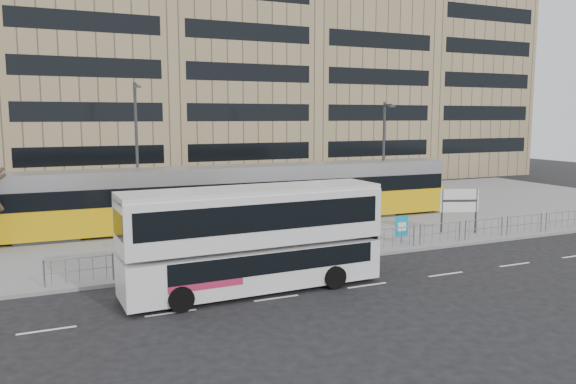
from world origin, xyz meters
name	(u,v)px	position (x,y,z in m)	size (l,w,h in m)	color
ground	(358,258)	(0.00, 0.00, 0.00)	(120.00, 120.00, 0.00)	black
plaza	(267,217)	(0.00, 12.00, 0.07)	(64.00, 24.00, 0.15)	slate
kerb	(358,256)	(0.00, 0.05, 0.07)	(64.00, 0.25, 0.17)	gray
building_row	(200,56)	(1.55, 34.27, 12.91)	(70.40, 18.40, 31.20)	maroon
pedestrian_barrier	(388,233)	(2.00, 0.50, 0.98)	(32.07, 0.07, 1.10)	gray
road_markings	(427,277)	(1.00, -4.00, 0.01)	(62.00, 0.12, 0.01)	white
double_decker_bus	(254,235)	(-6.42, -2.75, 2.22)	(10.32, 2.89, 4.10)	silver
tram	(222,196)	(-3.81, 9.85, 1.98)	(31.05, 3.57, 3.65)	gold
station_sign	(459,203)	(7.95, 2.16, 1.92)	(2.12, 0.84, 2.56)	#2D2D30
ad_panel	(402,227)	(3.54, 1.50, 0.97)	(0.75, 0.15, 1.41)	#2D2D30
pedestrian	(226,236)	(-5.88, 2.60, 1.08)	(0.68, 0.45, 1.87)	black
traffic_light_west	(159,223)	(-9.20, 1.83, 2.12)	(0.17, 0.20, 3.10)	#2D2D30
lamp_post_west	(137,150)	(-8.60, 11.29, 4.86)	(0.45, 1.04, 8.67)	#2D2D30
lamp_post_east	(384,153)	(7.82, 9.78, 4.35)	(0.45, 1.04, 7.66)	#2D2D30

